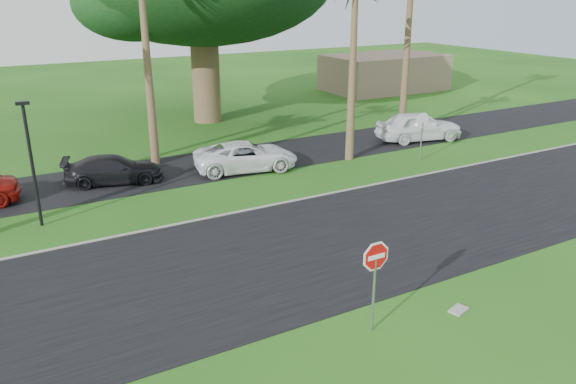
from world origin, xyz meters
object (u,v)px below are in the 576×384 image
(stop_sign_near, at_px, (375,268))
(car_dark, at_px, (114,170))
(stop_sign_far, at_px, (422,127))
(car_pickup, at_px, (419,126))
(car_minivan, at_px, (246,157))

(stop_sign_near, height_order, car_dark, stop_sign_near)
(stop_sign_far, xyz_separation_m, car_pickup, (2.68, 3.15, -0.94))
(stop_sign_far, height_order, car_pickup, stop_sign_far)
(stop_sign_far, xyz_separation_m, car_dark, (-14.47, 4.09, -1.15))
(car_dark, relative_size, car_pickup, 0.88)
(car_minivan, bearing_deg, car_pickup, -77.24)
(car_dark, xyz_separation_m, car_pickup, (17.15, -0.95, 0.21))
(stop_sign_far, bearing_deg, car_dark, -15.80)
(car_minivan, distance_m, car_pickup, 11.14)
(stop_sign_near, relative_size, car_pickup, 0.53)
(stop_sign_near, relative_size, stop_sign_far, 1.00)
(stop_sign_far, xyz_separation_m, car_minivan, (-8.46, 2.88, -1.08))
(car_dark, xyz_separation_m, car_minivan, (6.01, -1.22, 0.07))
(stop_sign_near, bearing_deg, car_dark, 101.13)
(stop_sign_far, distance_m, car_dark, 15.08)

